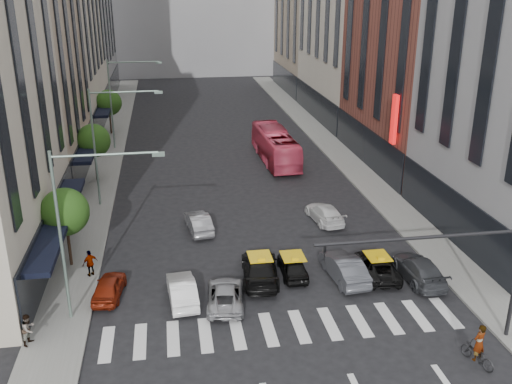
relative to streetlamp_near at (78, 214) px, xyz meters
name	(u,v)px	position (x,y,z in m)	size (l,w,h in m)	color
ground	(294,345)	(10.04, -4.00, -5.90)	(160.00, 160.00, 0.00)	black
sidewalk_left	(105,166)	(-1.46, 26.00, -5.83)	(3.00, 96.00, 0.15)	slate
sidewalk_right	(341,155)	(21.54, 26.00, -5.83)	(3.00, 96.00, 0.15)	slate
building_left_b	(21,39)	(-6.96, 24.00, 6.10)	(8.00, 16.00, 24.00)	tan
building_right_b	(418,22)	(27.04, 23.00, 7.10)	(8.00, 18.00, 26.00)	brown
tree_near	(65,212)	(-1.76, 6.00, -2.25)	(2.88, 2.88, 4.95)	black
tree_mid	(93,141)	(-1.76, 22.00, -2.25)	(2.88, 2.88, 4.95)	black
tree_far	(109,103)	(-1.76, 38.00, -2.25)	(2.88, 2.88, 4.95)	black
streetlamp_near	(78,214)	(0.00, 0.00, 0.00)	(5.38, 0.25, 9.00)	gray
streetlamp_mid	(106,132)	(0.00, 16.00, 0.00)	(5.38, 0.25, 9.00)	gray
streetlamp_far	(120,92)	(0.00, 32.00, 0.00)	(5.38, 0.25, 9.00)	gray
traffic_signal	(464,261)	(17.74, -5.00, -1.43)	(10.10, 0.20, 6.00)	black
liberty_sign	(394,119)	(22.64, 16.00, 0.10)	(0.30, 0.70, 4.00)	red
car_red	(109,287)	(0.84, 2.03, -5.29)	(1.45, 3.60, 1.23)	maroon
car_white_front	(182,290)	(4.84, 0.94, -5.23)	(1.43, 4.10, 1.35)	white
car_silver	(225,295)	(7.14, 0.23, -5.32)	(1.95, 4.23, 1.18)	#95969A
taxi_left	(260,268)	(9.44, 2.61, -5.16)	(2.07, 5.10, 1.48)	black
taxi_center	(293,266)	(11.46, 2.81, -5.29)	(1.46, 3.63, 1.24)	black
car_grey_mid	(344,268)	(14.34, 1.89, -5.16)	(1.57, 4.50, 1.48)	#45474E
taxi_right	(377,266)	(16.42, 2.02, -5.28)	(2.07, 4.50, 1.25)	black
car_grey_curb	(419,269)	(18.66, 1.12, -5.22)	(1.92, 4.72, 1.37)	#393B40
car_row2_left	(199,222)	(6.34, 10.07, -5.24)	(1.40, 4.02, 1.32)	#A0A0A5
car_row2_right	(325,213)	(15.52, 10.34, -5.26)	(1.79, 4.41, 1.28)	silver
bus	(275,146)	(14.70, 25.18, -4.36)	(2.60, 11.11, 3.10)	#D03D59
motorcycle	(477,355)	(17.99, -6.75, -5.40)	(0.67, 1.91, 1.00)	black
rider	(481,329)	(17.99, -6.75, -3.98)	(0.67, 0.44, 1.85)	gray
pedestrian_near	(29,329)	(-2.56, -2.05, -4.96)	(0.78, 0.60, 1.59)	gray
pedestrian_far	(90,263)	(-0.39, 4.40, -4.94)	(0.95, 0.40, 1.63)	gray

